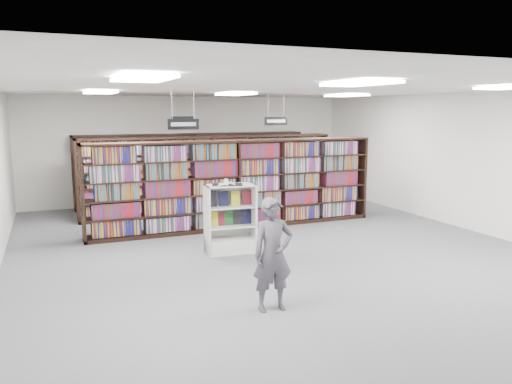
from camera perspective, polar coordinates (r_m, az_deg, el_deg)
name	(u,v)px	position (r m, az deg, el deg)	size (l,w,h in m)	color
floor	(270,248)	(10.26, 1.64, -6.46)	(12.00, 12.00, 0.00)	#59585E
ceiling	(271,89)	(9.88, 1.73, 11.70)	(10.00, 12.00, 0.10)	silver
wall_back	(191,149)	(15.58, -7.45, 4.87)	(10.00, 0.10, 3.20)	white
wall_right	(463,161)	(12.83, 22.54, 3.29)	(0.10, 12.00, 3.20)	white
bookshelf_row_near	(236,184)	(11.85, -2.30, 0.88)	(7.00, 0.60, 2.10)	black
bookshelf_row_mid	(211,174)	(13.73, -5.20, 2.01)	(7.00, 0.60, 2.10)	black
bookshelf_row_far	(194,168)	(15.35, -7.11, 2.75)	(7.00, 0.60, 2.10)	black
aisle_sign_left	(183,123)	(10.32, -8.30, 7.79)	(0.65, 0.02, 0.80)	#B2B2B7
aisle_sign_right	(276,120)	(13.23, 2.30, 8.20)	(0.65, 0.02, 0.80)	#B2B2B7
aisle_sign_center	(182,119)	(14.45, -8.40, 8.20)	(0.65, 0.02, 0.80)	#B2B2B7
troffer_front_left	(142,78)	(6.10, -12.85, 12.57)	(0.60, 1.20, 0.04)	white
troffer_front_center	(360,83)	(7.25, 11.75, 12.06)	(0.60, 1.20, 0.04)	white
troffer_back_left	(100,92)	(11.06, -17.39, 10.83)	(0.60, 1.20, 0.04)	white
troffer_back_center	(235,94)	(11.73, -2.37, 11.13)	(0.60, 1.20, 0.04)	white
troffer_back_right	(346,95)	(13.08, 10.29, 10.80)	(0.60, 1.20, 0.04)	white
endcap_display	(230,229)	(9.91, -3.00, -4.26)	(1.01, 0.56, 1.36)	silver
open_book	(227,183)	(9.64, -3.35, 1.00)	(0.65, 0.49, 0.13)	black
shopper	(273,255)	(7.00, 1.95, -7.16)	(0.59, 0.38, 1.61)	#4C4752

